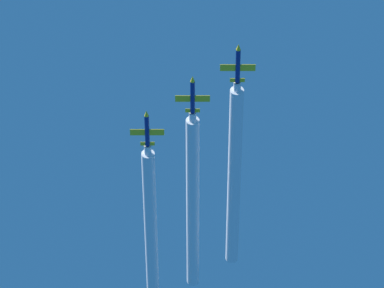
% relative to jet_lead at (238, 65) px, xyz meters
% --- Properties ---
extents(jet_lead, '(8.07, 11.75, 2.82)m').
position_rel_jet_lead_xyz_m(jet_lead, '(0.00, 0.00, 0.00)').
color(jet_lead, navy).
extents(jet_second_echelon, '(8.07, 11.75, 2.82)m').
position_rel_jet_lead_xyz_m(jet_second_echelon, '(10.27, -8.95, -0.61)').
color(jet_second_echelon, navy).
extents(jet_third_echelon, '(8.07, 11.75, 2.82)m').
position_rel_jet_lead_xyz_m(jet_third_echelon, '(21.00, -18.06, -2.42)').
color(jet_third_echelon, navy).
extents(smoke_trail_lead, '(3.26, 62.52, 3.26)m').
position_rel_jet_lead_xyz_m(smoke_trail_lead, '(0.00, -36.62, -0.03)').
color(smoke_trail_lead, white).
extents(smoke_trail_second_echelon, '(3.26, 62.32, 3.26)m').
position_rel_jet_lead_xyz_m(smoke_trail_second_echelon, '(10.27, -45.48, -0.64)').
color(smoke_trail_second_echelon, white).
extents(smoke_trail_third_echelon, '(3.26, 68.13, 3.26)m').
position_rel_jet_lead_xyz_m(smoke_trail_third_echelon, '(21.00, -57.49, -2.45)').
color(smoke_trail_third_echelon, white).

